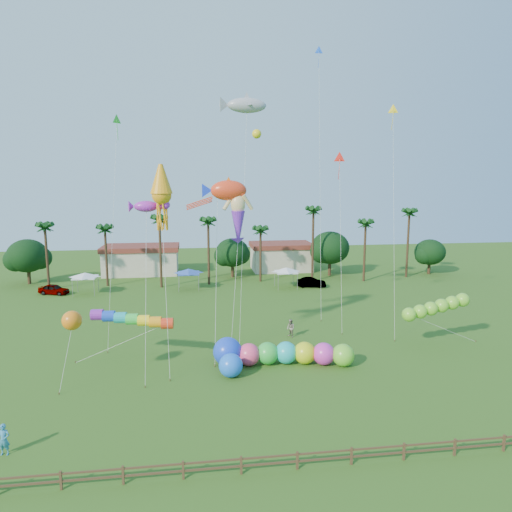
{
  "coord_description": "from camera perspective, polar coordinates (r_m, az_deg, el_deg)",
  "views": [
    {
      "loc": [
        -5.23,
        -27.7,
        15.06
      ],
      "look_at": [
        0.0,
        10.0,
        9.0
      ],
      "focal_mm": 32.0,
      "sensor_mm": 36.0,
      "label": 1
    }
  ],
  "objects": [
    {
      "name": "delta_kite_blue",
      "position": [
        55.34,
        7.88,
        23.03
      ],
      "size": [
        1.06,
        4.91,
        30.13
      ],
      "color": "blue",
      "rests_on": "ground"
    },
    {
      "name": "fence",
      "position": [
        26.59,
        5.19,
        -23.9
      ],
      "size": [
        36.12,
        0.12,
        1.0
      ],
      "color": "brown",
      "rests_on": "ground"
    },
    {
      "name": "blue_ball",
      "position": [
        36.84,
        -3.18,
        -13.49
      ],
      "size": [
        1.9,
        1.9,
        1.9
      ],
      "primitive_type": "sphere",
      "color": "#1C69FD",
      "rests_on": "ground"
    },
    {
      "name": "lobster_kite",
      "position": [
        37.72,
        -13.57,
        6.04
      ],
      "size": [
        3.67,
        6.06,
        13.9
      ],
      "color": "purple",
      "rests_on": "ground"
    },
    {
      "name": "delta_kite_red",
      "position": [
        49.19,
        10.4,
        11.69
      ],
      "size": [
        1.36,
        4.51,
        18.35
      ],
      "color": "red",
      "rests_on": "ground"
    },
    {
      "name": "ground",
      "position": [
        31.96,
        2.61,
        -19.07
      ],
      "size": [
        160.0,
        160.0,
        0.0
      ],
      "primitive_type": "plane",
      "color": "#285116",
      "rests_on": "ground"
    },
    {
      "name": "merman_kite",
      "position": [
        42.14,
        -2.25,
        4.72
      ],
      "size": [
        2.58,
        4.23,
        14.45
      ],
      "color": "#EDCA86",
      "rests_on": "ground"
    },
    {
      "name": "spectator_b",
      "position": [
        45.78,
        4.35,
        -9.0
      ],
      "size": [
        1.0,
        1.09,
        1.8
      ],
      "primitive_type": "imported",
      "rotation": [
        0.0,
        0.0,
        -1.1
      ],
      "color": "gray",
      "rests_on": "ground"
    },
    {
      "name": "tree_line",
      "position": [
        73.04,
        -0.89,
        0.55
      ],
      "size": [
        69.46,
        8.91,
        11.0
      ],
      "color": "#3A2819",
      "rests_on": "ground"
    },
    {
      "name": "car_a",
      "position": [
        68.61,
        -23.95,
        -3.83
      ],
      "size": [
        4.44,
        2.92,
        1.4
      ],
      "primitive_type": "imported",
      "rotation": [
        0.0,
        0.0,
        1.23
      ],
      "color": "#4C4C54",
      "rests_on": "ground"
    },
    {
      "name": "buildings_row",
      "position": [
        78.82,
        -6.23,
        -0.55
      ],
      "size": [
        35.0,
        7.0,
        4.0
      ],
      "color": "beige",
      "rests_on": "ground"
    },
    {
      "name": "tent_row",
      "position": [
        65.21,
        -8.44,
        -1.94
      ],
      "size": [
        31.0,
        4.0,
        0.6
      ],
      "color": "white",
      "rests_on": "ground"
    },
    {
      "name": "orange_ball_kite",
      "position": [
        36.29,
        -22.02,
        -7.48
      ],
      "size": [
        1.86,
        2.12,
        5.87
      ],
      "color": "orange",
      "rests_on": "ground"
    },
    {
      "name": "delta_kite_yellow",
      "position": [
        48.25,
        16.76,
        16.47
      ],
      "size": [
        1.11,
        4.23,
        22.7
      ],
      "color": "yellow",
      "rests_on": "ground"
    },
    {
      "name": "fish_kite",
      "position": [
        42.18,
        -3.44,
        8.18
      ],
      "size": [
        5.03,
        6.92,
        15.47
      ],
      "color": "#F33C1B",
      "rests_on": "ground"
    },
    {
      "name": "car_b",
      "position": [
        67.57,
        6.93,
        -3.29
      ],
      "size": [
        4.49,
        2.34,
        1.41
      ],
      "primitive_type": "imported",
      "rotation": [
        0.0,
        0.0,
        1.36
      ],
      "color": "#4C4C54",
      "rests_on": "ground"
    },
    {
      "name": "shark_kite",
      "position": [
        47.84,
        -1.16,
        18.3
      ],
      "size": [
        5.56,
        7.99,
        23.7
      ],
      "color": "#9C9FAA",
      "rests_on": "ground"
    },
    {
      "name": "squid_kite",
      "position": [
        37.1,
        -11.72,
        7.49
      ],
      "size": [
        1.84,
        4.16,
        16.68
      ],
      "color": "orange",
      "rests_on": "ground"
    },
    {
      "name": "green_worm",
      "position": [
        44.23,
        18.59,
        -6.96
      ],
      "size": [
        10.92,
        2.05,
        3.99
      ],
      "color": "#73CA2D",
      "rests_on": "ground"
    },
    {
      "name": "delta_kite_green",
      "position": [
        44.41,
        -17.03,
        15.25
      ],
      "size": [
        1.76,
        3.63,
        21.24
      ],
      "color": "green",
      "rests_on": "ground"
    },
    {
      "name": "caterpillar_inflatable",
      "position": [
        39.08,
        2.78,
        -12.04
      ],
      "size": [
        11.82,
        3.75,
        2.41
      ],
      "rotation": [
        0.0,
        0.0,
        -0.14
      ],
      "color": "#FF4376",
      "rests_on": "ground"
    },
    {
      "name": "spectator_a",
      "position": [
        30.87,
        -28.99,
        -19.44
      ],
      "size": [
        0.7,
        0.5,
        1.81
      ],
      "primitive_type": "imported",
      "rotation": [
        0.0,
        0.0,
        -0.1
      ],
      "color": "teal",
      "rests_on": "ground"
    },
    {
      "name": "rainbow_tube",
      "position": [
        39.19,
        -13.54,
        -8.3
      ],
      "size": [
        9.6,
        2.65,
        4.02
      ],
      "color": "red",
      "rests_on": "ground"
    }
  ]
}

